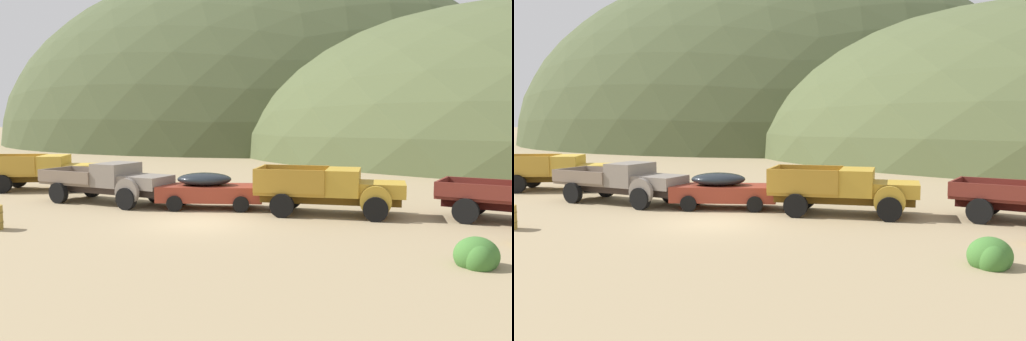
# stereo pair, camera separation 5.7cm
# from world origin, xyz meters

# --- Properties ---
(ground_plane) EXTENTS (300.00, 300.00, 0.00)m
(ground_plane) POSITION_xyz_m (0.00, 0.00, 0.00)
(ground_plane) COLOR #998460
(hill_center) EXTENTS (81.73, 68.18, 52.99)m
(hill_center) POSITION_xyz_m (-13.46, 63.93, 0.00)
(hill_center) COLOR #424C2D
(hill_center) RESTS_ON ground
(truck_faded_yellow) EXTENTS (6.37, 4.11, 1.91)m
(truck_faded_yellow) POSITION_xyz_m (-11.08, 6.51, 1.02)
(truck_faded_yellow) COLOR brown
(truck_faded_yellow) RESTS_ON ground
(truck_primer_gray) EXTENTS (6.76, 3.35, 1.89)m
(truck_primer_gray) POSITION_xyz_m (-5.30, 3.21, 1.00)
(truck_primer_gray) COLOR #3D322D
(truck_primer_gray) RESTS_ON ground
(car_rust_red) EXTENTS (5.04, 2.63, 1.57)m
(car_rust_red) POSITION_xyz_m (-0.51, 3.21, 0.82)
(car_rust_red) COLOR maroon
(car_rust_red) RESTS_ON ground
(truck_mustard) EXTENTS (6.01, 2.64, 1.91)m
(truck_mustard) POSITION_xyz_m (4.95, 3.06, 1.02)
(truck_mustard) COLOR #593D12
(truck_mustard) RESTS_ON ground
(bush_back_edge) EXTENTS (1.19, 1.17, 1.03)m
(bush_back_edge) POSITION_xyz_m (9.34, -3.54, 0.27)
(bush_back_edge) COLOR #3D702D
(bush_back_edge) RESTS_ON ground
(bush_front_right) EXTENTS (0.82, 0.69, 0.62)m
(bush_front_right) POSITION_xyz_m (4.18, 7.75, 0.16)
(bush_front_right) COLOR #3D702D
(bush_front_right) RESTS_ON ground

